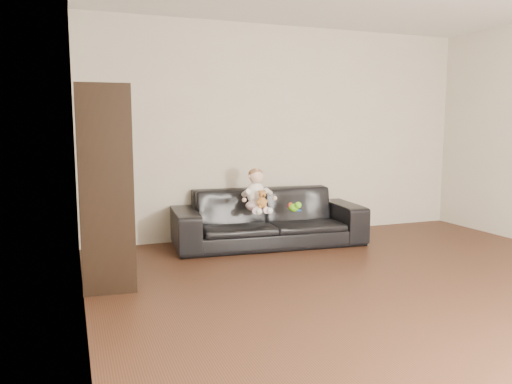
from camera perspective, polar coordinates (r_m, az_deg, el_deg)
name	(u,v)px	position (r m, az deg, el deg)	size (l,w,h in m)	color
floor	(425,303)	(4.21, 18.79, -11.92)	(5.50, 5.50, 0.00)	#402416
wall_back	(284,132)	(6.34, 3.28, 6.86)	(5.00, 5.00, 0.00)	beige
wall_left	(79,139)	(3.05, -19.54, 5.73)	(5.50, 5.50, 0.00)	beige
sofa	(268,217)	(5.81, 1.41, -2.92)	(2.18, 0.85, 0.64)	black
cabinet	(107,187)	(4.44, -16.63, 0.52)	(0.43, 0.59, 1.71)	black
shelf_item	(108,142)	(4.41, -16.56, 5.50)	(0.18, 0.25, 0.28)	silver
baby	(256,193)	(5.58, 0.05, -0.08)	(0.37, 0.44, 0.48)	#F8D2DD
teddy_bear	(262,199)	(5.46, 0.69, -0.85)	(0.13, 0.13, 0.20)	#A76E2F
toy_green	(294,208)	(5.60, 4.32, -1.81)	(0.11, 0.13, 0.09)	#65D919
toy_rattle	(290,207)	(5.76, 3.94, -1.67)	(0.07, 0.07, 0.07)	#EA1B43
toy_blue_disc	(297,210)	(5.68, 4.68, -2.07)	(0.10, 0.10, 0.01)	blue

